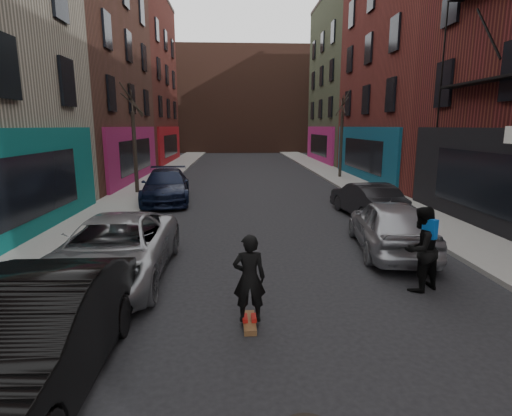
{
  "coord_description": "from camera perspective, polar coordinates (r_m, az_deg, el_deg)",
  "views": [
    {
      "loc": [
        -0.99,
        -3.12,
        3.55
      ],
      "look_at": [
        -0.51,
        6.34,
        1.6
      ],
      "focal_mm": 28.0,
      "sensor_mm": 36.0,
      "label": 1
    }
  ],
  "objects": [
    {
      "name": "sidewalk_right",
      "position": [
        34.08,
        9.4,
        5.6
      ],
      "size": [
        2.5,
        84.0,
        0.13
      ],
      "primitive_type": "cube",
      "color": "gray",
      "rests_on": "ground"
    },
    {
      "name": "parked_left_mid",
      "position": [
        6.29,
        -29.42,
        -16.04
      ],
      "size": [
        1.7,
        4.79,
        1.58
      ],
      "primitive_type": "imported",
      "rotation": [
        0.0,
        0.0,
        0.01
      ],
      "color": "black",
      "rests_on": "ground"
    },
    {
      "name": "sidewalk_left",
      "position": [
        33.72,
        -11.94,
        5.45
      ],
      "size": [
        2.5,
        84.0,
        0.13
      ],
      "primitive_type": "cube",
      "color": "gray",
      "rests_on": "ground"
    },
    {
      "name": "parked_right_end",
      "position": [
        16.44,
        15.44,
        1.19
      ],
      "size": [
        1.98,
        4.35,
        1.39
      ],
      "primitive_type": "imported",
      "rotation": [
        0.0,
        0.0,
        3.27
      ],
      "color": "black",
      "rests_on": "ground"
    },
    {
      "name": "pedestrian",
      "position": [
        9.39,
        22.48,
        -5.4
      ],
      "size": [
        1.14,
        1.05,
        1.88
      ],
      "rotation": [
        0.0,
        0.0,
        3.62
      ],
      "color": "black",
      "rests_on": "ground"
    },
    {
      "name": "tree_right_far",
      "position": [
        28.06,
        12.16,
        11.33
      ],
      "size": [
        2.0,
        2.0,
        6.8
      ],
      "primitive_type": null,
      "color": "black",
      "rests_on": "sidewalk_right"
    },
    {
      "name": "building_far",
      "position": [
        59.23,
        -2.03,
        14.96
      ],
      "size": [
        40.0,
        10.0,
        14.0
      ],
      "primitive_type": "cube",
      "color": "#47281E",
      "rests_on": "ground"
    },
    {
      "name": "skateboard",
      "position": [
        7.54,
        -0.95,
        -16.05
      ],
      "size": [
        0.23,
        0.8,
        0.1
      ],
      "primitive_type": "cube",
      "rotation": [
        0.0,
        0.0,
        0.02
      ],
      "color": "brown",
      "rests_on": "ground"
    },
    {
      "name": "tree_left_far",
      "position": [
        21.76,
        -17.09,
        10.68
      ],
      "size": [
        2.0,
        2.0,
        6.5
      ],
      "primitive_type": null,
      "color": "black",
      "rests_on": "sidewalk_left"
    },
    {
      "name": "parked_right_far",
      "position": [
        12.0,
        18.66,
        -2.37
      ],
      "size": [
        2.44,
        4.77,
        1.55
      ],
      "primitive_type": "imported",
      "rotation": [
        0.0,
        0.0,
        3.0
      ],
      "color": "#9A9CA3",
      "rests_on": "ground"
    },
    {
      "name": "skateboarder",
      "position": [
        7.18,
        -0.97,
        -9.99
      ],
      "size": [
        0.59,
        0.4,
        1.61
      ],
      "primitive_type": "imported",
      "rotation": [
        0.0,
        0.0,
        3.16
      ],
      "color": "black",
      "rests_on": "skateboard"
    },
    {
      "name": "parked_left_end",
      "position": [
        19.42,
        -12.71,
        3.09
      ],
      "size": [
        2.71,
        5.47,
        1.53
      ],
      "primitive_type": "imported",
      "rotation": [
        0.0,
        0.0,
        0.11
      ],
      "color": "black",
      "rests_on": "ground"
    },
    {
      "name": "parked_left_far",
      "position": [
        9.91,
        -19.58,
        -5.59
      ],
      "size": [
        2.48,
        5.29,
        1.46
      ],
      "primitive_type": "imported",
      "rotation": [
        0.0,
        0.0,
        0.01
      ],
      "color": "gray",
      "rests_on": "ground"
    }
  ]
}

